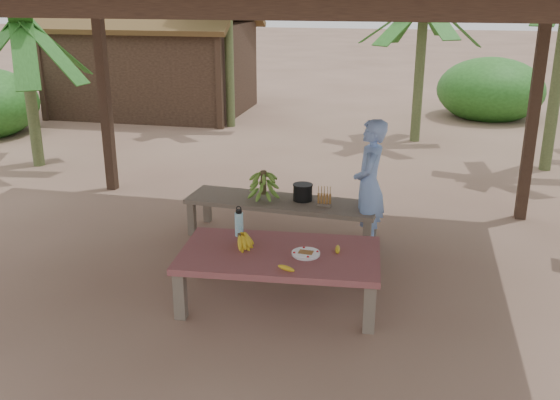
% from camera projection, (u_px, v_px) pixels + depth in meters
% --- Properties ---
extents(ground, '(80.00, 80.00, 0.00)m').
position_uv_depth(ground, '(261.00, 274.00, 6.35)').
color(ground, brown).
rests_on(ground, ground).
extents(work_table, '(1.87, 1.14, 0.50)m').
position_uv_depth(work_table, '(280.00, 259.00, 5.66)').
color(work_table, brown).
rests_on(work_table, ground).
extents(bench, '(2.24, 0.75, 0.45)m').
position_uv_depth(bench, '(282.00, 205.00, 7.17)').
color(bench, brown).
rests_on(bench, ground).
extents(ripe_banana_bunch, '(0.29, 0.27, 0.15)m').
position_uv_depth(ripe_banana_bunch, '(239.00, 240.00, 5.71)').
color(ripe_banana_bunch, yellow).
rests_on(ripe_banana_bunch, work_table).
extents(plate, '(0.26, 0.26, 0.04)m').
position_uv_depth(plate, '(306.00, 254.00, 5.56)').
color(plate, white).
rests_on(plate, work_table).
extents(loose_banana_front, '(0.16, 0.06, 0.04)m').
position_uv_depth(loose_banana_front, '(286.00, 268.00, 5.26)').
color(loose_banana_front, yellow).
rests_on(loose_banana_front, work_table).
extents(loose_banana_side, '(0.07, 0.14, 0.04)m').
position_uv_depth(loose_banana_side, '(338.00, 249.00, 5.64)').
color(loose_banana_side, yellow).
rests_on(loose_banana_side, work_table).
extents(water_flask, '(0.08, 0.08, 0.30)m').
position_uv_depth(water_flask, '(239.00, 223.00, 5.97)').
color(water_flask, '#45BAD9').
rests_on(water_flask, work_table).
extents(green_banana_stalk, '(0.33, 0.33, 0.35)m').
position_uv_depth(green_banana_stalk, '(264.00, 184.00, 7.16)').
color(green_banana_stalk, '#598C2D').
rests_on(green_banana_stalk, bench).
extents(cooking_pot, '(0.22, 0.22, 0.19)m').
position_uv_depth(cooking_pot, '(303.00, 193.00, 7.13)').
color(cooking_pot, black).
rests_on(cooking_pot, bench).
extents(skewer_rack, '(0.19, 0.09, 0.24)m').
position_uv_depth(skewer_rack, '(324.00, 196.00, 6.93)').
color(skewer_rack, '#A57F47').
rests_on(skewer_rack, bench).
extents(woman, '(0.35, 0.53, 1.45)m').
position_uv_depth(woman, '(369.00, 185.00, 6.80)').
color(woman, '#7294D9').
rests_on(woman, ground).
extents(hut, '(4.40, 3.43, 2.85)m').
position_uv_depth(hut, '(156.00, 64.00, 14.30)').
color(hut, black).
rests_on(hut, ground).
extents(banana_plant_n, '(1.80, 1.80, 2.79)m').
position_uv_depth(banana_plant_n, '(423.00, 14.00, 11.11)').
color(banana_plant_n, '#596638').
rests_on(banana_plant_n, ground).
extents(banana_plant_w, '(1.80, 1.80, 2.48)m').
position_uv_depth(banana_plant_w, '(23.00, 39.00, 9.58)').
color(banana_plant_w, '#596638').
rests_on(banana_plant_w, ground).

